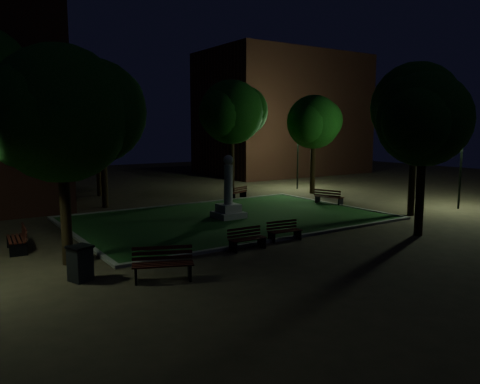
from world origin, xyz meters
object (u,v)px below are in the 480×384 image
object	(u,v)px
bench_near_left	(247,239)
bench_far_side	(238,193)
bench_near_right	(284,231)
bench_west_near	(163,265)
trash_bin	(80,263)
bench_right_side	(329,198)
monument	(228,201)
bench_left_side	(18,240)

from	to	relation	value
bench_near_left	bench_far_side	xyz separation A→B (m)	(6.87, 10.97, -0.01)
bench_near_right	bench_west_near	size ratio (longest dim) A/B	0.77
bench_far_side	trash_bin	distance (m)	17.34
bench_west_near	bench_right_side	size ratio (longest dim) A/B	1.06
bench_west_near	bench_near_left	bearing A→B (deg)	43.27
bench_west_near	bench_right_side	xyz separation A→B (m)	(14.26, 7.48, -0.03)
bench_right_side	bench_near_left	bearing A→B (deg)	100.04
bench_west_near	bench_right_side	bearing A→B (deg)	50.02
monument	bench_near_right	bearing A→B (deg)	-95.71
monument	bench_west_near	world-z (taller)	monument
bench_right_side	bench_far_side	world-z (taller)	bench_right_side
bench_near_right	bench_left_side	world-z (taller)	bench_left_side
bench_near_right	bench_far_side	world-z (taller)	bench_far_side
bench_right_side	trash_bin	distance (m)	17.49
bench_left_side	bench_west_near	bearing A→B (deg)	31.32
bench_near_left	trash_bin	distance (m)	6.34
bench_left_side	trash_bin	size ratio (longest dim) A/B	1.65
bench_near_left	bench_west_near	size ratio (longest dim) A/B	0.78
bench_right_side	trash_bin	xyz separation A→B (m)	(-16.37, -6.15, 0.10)
bench_west_near	bench_far_side	distance (m)	16.77
bench_near_right	bench_left_side	size ratio (longest dim) A/B	0.83
monument	bench_near_left	bearing A→B (deg)	-115.58
bench_near_left	bench_right_side	distance (m)	11.63
monument	trash_bin	distance (m)	10.63
bench_west_near	bench_right_side	world-z (taller)	bench_west_near
bench_left_side	bench_far_side	world-z (taller)	bench_left_side
bench_near_right	bench_far_side	bearing A→B (deg)	72.16
bench_near_left	bench_west_near	bearing A→B (deg)	-157.76
bench_near_left	bench_west_near	xyz separation A→B (m)	(-4.22, -1.61, 0.09)
monument	bench_near_left	world-z (taller)	monument
bench_near_left	bench_left_side	size ratio (longest dim) A/B	0.84
monument	bench_far_side	bearing A→B (deg)	52.37
bench_near_right	bench_west_near	distance (m)	6.61
bench_west_near	bench_left_side	bearing A→B (deg)	139.39
trash_bin	bench_left_side	bearing A→B (deg)	101.88
monument	trash_bin	size ratio (longest dim) A/B	2.94
bench_near_right	trash_bin	bearing A→B (deg)	-169.52
bench_near_right	trash_bin	xyz separation A→B (m)	(-8.43, -0.61, 0.18)
bench_west_near	monument	bearing A→B (deg)	68.32
bench_far_side	bench_left_side	bearing A→B (deg)	2.69
bench_right_side	bench_far_side	bearing A→B (deg)	11.60
monument	bench_far_side	size ratio (longest dim) A/B	2.06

